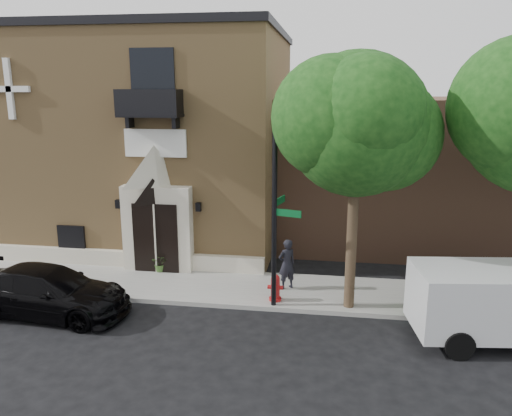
{
  "coord_description": "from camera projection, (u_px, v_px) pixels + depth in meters",
  "views": [
    {
      "loc": [
        5.26,
        -14.36,
        6.87
      ],
      "look_at": [
        2.82,
        2.0,
        2.85
      ],
      "focal_mm": 35.0,
      "sensor_mm": 36.0,
      "label": 1
    }
  ],
  "objects": [
    {
      "name": "ground",
      "position": [
        161.0,
        305.0,
        16.18
      ],
      "size": [
        120.0,
        120.0,
        0.0
      ],
      "primitive_type": "plane",
      "color": "black",
      "rests_on": "ground"
    },
    {
      "name": "sidewalk",
      "position": [
        203.0,
        286.0,
        17.46
      ],
      "size": [
        42.0,
        3.0,
        0.15
      ],
      "primitive_type": "cube",
      "color": "gray",
      "rests_on": "ground"
    },
    {
      "name": "church",
      "position": [
        152.0,
        136.0,
        23.16
      ],
      "size": [
        12.2,
        11.01,
        9.3
      ],
      "color": "#A8814F",
      "rests_on": "ground"
    },
    {
      "name": "neighbour_building",
      "position": [
        481.0,
        171.0,
        22.36
      ],
      "size": [
        18.0,
        8.0,
        6.4
      ],
      "primitive_type": "cube",
      "color": "brown",
      "rests_on": "ground"
    },
    {
      "name": "street_tree_left",
      "position": [
        358.0,
        123.0,
        14.27
      ],
      "size": [
        4.97,
        4.38,
        7.77
      ],
      "color": "#38281C",
      "rests_on": "sidewalk"
    },
    {
      "name": "black_sedan",
      "position": [
        48.0,
        291.0,
        15.36
      ],
      "size": [
        5.27,
        2.47,
        1.49
      ],
      "primitive_type": "imported",
      "rotation": [
        0.0,
        0.0,
        1.49
      ],
      "color": "black",
      "rests_on": "ground"
    },
    {
      "name": "street_sign",
      "position": [
        275.0,
        214.0,
        15.13
      ],
      "size": [
        0.91,
        1.08,
        5.89
      ],
      "rotation": [
        0.0,
        0.0,
        -0.27
      ],
      "color": "black",
      "rests_on": "sidewalk"
    },
    {
      "name": "fire_hydrant",
      "position": [
        275.0,
        288.0,
        16.06
      ],
      "size": [
        0.5,
        0.4,
        0.88
      ],
      "color": "#A71516",
      "rests_on": "sidewalk"
    },
    {
      "name": "dumpster",
      "position": [
        448.0,
        295.0,
        15.07
      ],
      "size": [
        2.08,
        1.53,
        1.22
      ],
      "rotation": [
        0.0,
        0.0,
        0.28
      ],
      "color": "#0F3915",
      "rests_on": "sidewalk"
    },
    {
      "name": "planter",
      "position": [
        160.0,
        263.0,
        18.6
      ],
      "size": [
        0.63,
        0.56,
        0.65
      ],
      "primitive_type": "imported",
      "rotation": [
        0.0,
        0.0,
        -0.1
      ],
      "color": "#3F6529",
      "rests_on": "sidewalk"
    },
    {
      "name": "pedestrian_near",
      "position": [
        287.0,
        264.0,
        16.92
      ],
      "size": [
        0.76,
        0.71,
        1.75
      ],
      "primitive_type": "imported",
      "rotation": [
        0.0,
        0.0,
        3.76
      ],
      "color": "black",
      "rests_on": "sidewalk"
    }
  ]
}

